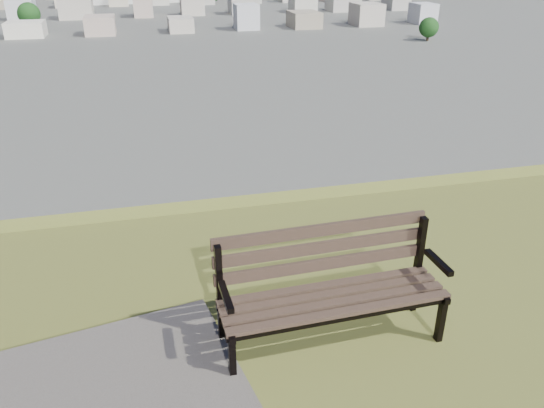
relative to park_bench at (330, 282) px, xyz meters
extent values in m
cube|color=#463328|center=(0.01, -0.28, -0.09)|extent=(1.78, 0.14, 0.03)
cube|color=#463328|center=(0.00, -0.16, -0.09)|extent=(1.78, 0.14, 0.03)
cube|color=#463328|center=(0.00, -0.04, -0.09)|extent=(1.78, 0.14, 0.03)
cube|color=#463328|center=(0.00, 0.08, -0.09)|extent=(1.78, 0.14, 0.03)
cube|color=#463328|center=(0.00, 0.15, 0.07)|extent=(1.77, 0.09, 0.10)
cube|color=#463328|center=(-0.01, 0.18, 0.21)|extent=(1.77, 0.09, 0.10)
cube|color=#463328|center=(-0.01, 0.20, 0.35)|extent=(1.77, 0.09, 0.10)
cube|color=black|center=(-0.84, -0.32, -0.31)|extent=(0.05, 0.06, 0.43)
cube|color=black|center=(-0.85, 0.10, -0.07)|extent=(0.05, 0.06, 0.91)
cube|color=black|center=(-0.84, -0.13, -0.12)|extent=(0.06, 0.49, 0.05)
cube|color=black|center=(-0.84, -0.18, 0.13)|extent=(0.06, 0.36, 0.04)
cube|color=black|center=(0.86, -0.27, -0.31)|extent=(0.05, 0.06, 0.43)
cube|color=black|center=(0.84, 0.15, -0.07)|extent=(0.05, 0.06, 0.91)
cube|color=black|center=(0.85, -0.08, -0.12)|extent=(0.06, 0.49, 0.05)
cube|color=black|center=(0.85, -0.13, 0.13)|extent=(0.06, 0.36, 0.04)
cube|color=black|center=(0.01, -0.29, -0.13)|extent=(1.77, 0.09, 0.04)
cube|color=black|center=(0.00, 0.09, -0.13)|extent=(1.77, 0.09, 0.04)
cube|color=#BDB1A2|center=(-35.13, 198.49, -22.02)|extent=(11.00, 11.00, 7.00)
cube|color=#B7A091|center=(-11.13, 198.49, -22.02)|extent=(11.00, 11.00, 7.00)
cube|color=silver|center=(12.87, 198.49, -22.02)|extent=(11.00, 11.00, 7.00)
cube|color=beige|center=(36.87, 198.49, -22.02)|extent=(11.00, 11.00, 7.00)
cube|color=gray|center=(60.87, 198.49, -22.02)|extent=(11.00, 11.00, 7.00)
cube|color=silver|center=(84.87, 198.49, -22.02)|extent=(11.00, 11.00, 7.00)
cube|color=#B0AAA0|center=(108.87, 198.49, -22.02)|extent=(11.00, 11.00, 7.00)
cube|color=silver|center=(-47.13, 248.49, -22.02)|extent=(11.00, 11.00, 7.00)
cube|color=beige|center=(-23.13, 248.49, -22.02)|extent=(11.00, 11.00, 7.00)
cube|color=gray|center=(0.87, 248.49, -22.02)|extent=(11.00, 11.00, 7.00)
cube|color=silver|center=(24.87, 248.49, -22.02)|extent=(11.00, 11.00, 7.00)
cube|color=#B0AAA0|center=(48.87, 248.49, -22.02)|extent=(11.00, 11.00, 7.00)
cube|color=beige|center=(72.87, 248.49, -22.02)|extent=(11.00, 11.00, 7.00)
cube|color=#BDB1A2|center=(96.87, 248.49, -22.02)|extent=(11.00, 11.00, 7.00)
cube|color=#B7A091|center=(120.87, 248.49, -22.02)|extent=(11.00, 11.00, 7.00)
cube|color=silver|center=(-59.13, 298.49, -22.02)|extent=(11.00, 11.00, 7.00)
cube|color=#B0AAA0|center=(-35.13, 298.49, -22.02)|extent=(11.00, 11.00, 7.00)
cylinder|color=#35281A|center=(90.87, 158.49, -24.47)|extent=(0.80, 0.80, 2.10)
sphere|color=black|center=(90.87, 158.49, -21.32)|extent=(6.30, 6.30, 6.30)
cylinder|color=#35281A|center=(-39.13, 218.49, -24.17)|extent=(0.80, 0.80, 2.70)
sphere|color=black|center=(-39.13, 218.49, -20.12)|extent=(8.10, 8.10, 8.10)
cylinder|color=#35281A|center=(130.87, 278.49, -24.55)|extent=(0.80, 0.80, 1.95)
cylinder|color=#35281A|center=(40.87, 298.49, -24.47)|extent=(0.80, 0.80, 2.10)
camera|label=1|loc=(-1.26, -3.24, 2.36)|focal=35.00mm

